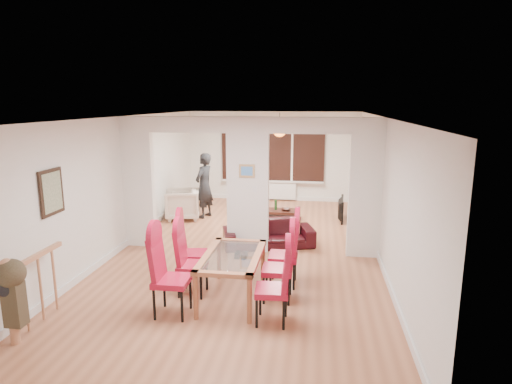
% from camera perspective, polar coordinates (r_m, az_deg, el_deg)
% --- Properties ---
extents(floor, '(5.00, 9.00, 0.01)m').
position_cam_1_polar(floor, '(8.54, -1.07, -7.73)').
color(floor, '#A56342').
rests_on(floor, ground).
extents(room_walls, '(5.00, 9.00, 2.60)m').
position_cam_1_polar(room_walls, '(8.19, -1.11, 0.86)').
color(room_walls, silver).
rests_on(room_walls, floor).
extents(divider_wall, '(5.00, 0.18, 2.60)m').
position_cam_1_polar(divider_wall, '(8.19, -1.11, 0.86)').
color(divider_wall, white).
rests_on(divider_wall, floor).
extents(bay_window_blinds, '(3.00, 0.08, 1.80)m').
position_cam_1_polar(bay_window_blinds, '(12.51, 2.23, 5.64)').
color(bay_window_blinds, black).
rests_on(bay_window_blinds, room_walls).
extents(radiator, '(1.40, 0.08, 0.50)m').
position_cam_1_polar(radiator, '(12.66, 2.17, 0.21)').
color(radiator, white).
rests_on(radiator, floor).
extents(pendant_light, '(0.36, 0.36, 0.36)m').
position_cam_1_polar(pendant_light, '(11.30, 3.16, 8.26)').
color(pendant_light, orange).
rests_on(pendant_light, room_walls).
extents(stair_newel, '(0.40, 1.20, 1.10)m').
position_cam_1_polar(stair_newel, '(6.36, -27.10, -10.86)').
color(stair_newel, '#B67753').
rests_on(stair_newel, floor).
extents(wall_poster, '(0.04, 0.52, 0.67)m').
position_cam_1_polar(wall_poster, '(6.82, -25.61, -0.01)').
color(wall_poster, gray).
rests_on(wall_poster, room_walls).
extents(pillar_photo, '(0.30, 0.03, 0.25)m').
position_cam_1_polar(pillar_photo, '(8.04, -1.23, 2.83)').
color(pillar_photo, '#4C8CD8').
rests_on(pillar_photo, divider_wall).
extents(dining_table, '(0.83, 1.47, 0.69)m').
position_cam_1_polar(dining_table, '(6.45, -3.15, -11.18)').
color(dining_table, '#A05C3B').
rests_on(dining_table, floor).
extents(dining_chair_la, '(0.47, 0.47, 1.16)m').
position_cam_1_polar(dining_chair_la, '(6.01, -11.17, -10.73)').
color(dining_chair_la, '#A9112E').
rests_on(dining_chair_la, floor).
extents(dining_chair_lb, '(0.44, 0.44, 1.06)m').
position_cam_1_polar(dining_chair_lb, '(6.58, -8.49, -9.08)').
color(dining_chair_lb, '#A9112E').
rests_on(dining_chair_lb, floor).
extents(dining_chair_lc, '(0.48, 0.48, 1.07)m').
position_cam_1_polar(dining_chair_lc, '(7.05, -8.43, -7.59)').
color(dining_chair_lc, '#A9112E').
rests_on(dining_chair_lc, floor).
extents(dining_chair_ra, '(0.46, 0.46, 1.07)m').
position_cam_1_polar(dining_chair_ra, '(5.72, 2.11, -12.20)').
color(dining_chair_ra, '#A9112E').
rests_on(dining_chair_ra, floor).
extents(dining_chair_rb, '(0.45, 0.45, 1.10)m').
position_cam_1_polar(dining_chair_rb, '(6.34, 2.89, -9.59)').
color(dining_chair_rb, '#A9112E').
rests_on(dining_chair_rb, floor).
extents(dining_chair_rc, '(0.45, 0.45, 1.12)m').
position_cam_1_polar(dining_chair_rc, '(6.83, 3.66, -7.88)').
color(dining_chair_rc, '#A9112E').
rests_on(dining_chair_rc, floor).
extents(sofa, '(1.94, 1.19, 0.53)m').
position_cam_1_polar(sofa, '(8.69, 1.68, -5.55)').
color(sofa, black).
rests_on(sofa, floor).
extents(armchair, '(0.97, 0.98, 0.75)m').
position_cam_1_polar(armchair, '(10.81, -9.78, -1.60)').
color(armchair, beige).
rests_on(armchair, floor).
extents(person, '(0.69, 0.55, 1.63)m').
position_cam_1_polar(person, '(10.78, -6.92, 0.86)').
color(person, black).
rests_on(person, floor).
extents(television, '(0.96, 0.16, 0.55)m').
position_cam_1_polar(television, '(10.79, 10.89, -2.22)').
color(television, black).
rests_on(television, floor).
extents(coffee_table, '(1.08, 0.71, 0.23)m').
position_cam_1_polar(coffee_table, '(10.71, 3.14, -3.01)').
color(coffee_table, black).
rests_on(coffee_table, floor).
extents(bottle, '(0.07, 0.07, 0.27)m').
position_cam_1_polar(bottle, '(10.68, 2.65, -1.67)').
color(bottle, '#143F19').
rests_on(bottle, coffee_table).
extents(bowl, '(0.23, 0.23, 0.06)m').
position_cam_1_polar(bowl, '(10.63, 3.99, -2.33)').
color(bowl, black).
rests_on(bowl, coffee_table).
extents(shoes, '(0.22, 0.24, 0.09)m').
position_cam_1_polar(shoes, '(8.11, -2.00, -8.46)').
color(shoes, black).
rests_on(shoes, floor).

